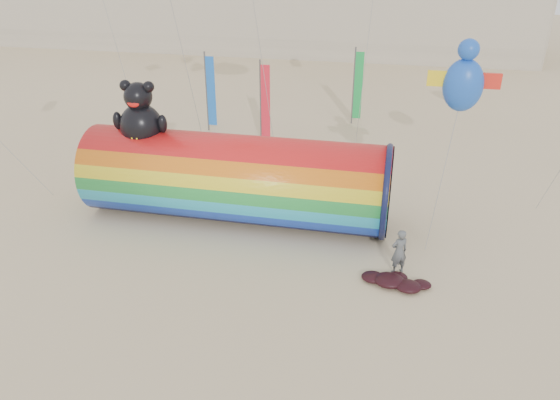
# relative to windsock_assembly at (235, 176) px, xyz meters

# --- Properties ---
(ground) EXTENTS (160.00, 160.00, 0.00)m
(ground) POSITION_rel_windsock_assembly_xyz_m (2.11, -4.03, -2.09)
(ground) COLOR #CCB58C
(ground) RESTS_ON ground
(windsock_assembly) EXTENTS (13.68, 4.17, 6.31)m
(windsock_assembly) POSITION_rel_windsock_assembly_xyz_m (0.00, 0.00, 0.00)
(windsock_assembly) COLOR red
(windsock_assembly) RESTS_ON ground
(kite_handler) EXTENTS (0.82, 0.73, 1.88)m
(kite_handler) POSITION_rel_windsock_assembly_xyz_m (7.41, -3.06, -1.15)
(kite_handler) COLOR #4F5355
(kite_handler) RESTS_ON ground
(fabric_bundle) EXTENTS (2.62, 1.35, 0.41)m
(fabric_bundle) POSITION_rel_windsock_assembly_xyz_m (7.33, -3.96, -1.92)
(fabric_bundle) COLOR black
(fabric_bundle) RESTS_ON ground
(festival_banners) EXTENTS (9.83, 5.13, 5.20)m
(festival_banners) POSITION_rel_windsock_assembly_xyz_m (-0.67, 12.12, 0.55)
(festival_banners) COLOR #59595E
(festival_banners) RESTS_ON ground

